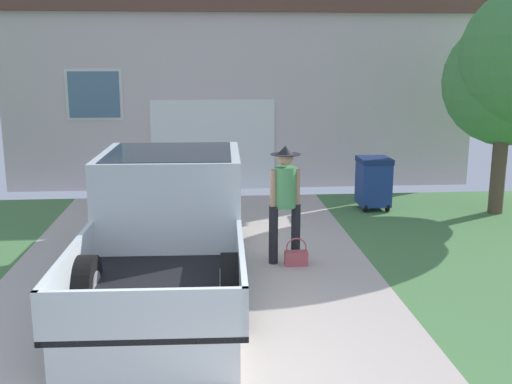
{
  "coord_description": "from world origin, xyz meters",
  "views": [
    {
      "loc": [
        0.22,
        -4.02,
        2.94
      ],
      "look_at": [
        0.91,
        4.43,
        1.08
      ],
      "focal_mm": 42.94,
      "sensor_mm": 36.0,
      "label": 1
    }
  ],
  "objects": [
    {
      "name": "handbag",
      "position": [
        1.49,
        4.35,
        0.13
      ],
      "size": [
        0.33,
        0.15,
        0.41
      ],
      "color": "#B24C56",
      "rests_on": "ground"
    },
    {
      "name": "wheeled_trash_bin",
      "position": [
        3.5,
        7.61,
        0.56
      ],
      "size": [
        0.6,
        0.72,
        1.03
      ],
      "color": "navy",
      "rests_on": "ground"
    },
    {
      "name": "pickup_truck",
      "position": [
        -0.29,
        4.34,
        0.74
      ],
      "size": [
        2.1,
        5.56,
        1.67
      ],
      "rotation": [
        0.0,
        0.0,
        -0.03
      ],
      "color": "silver",
      "rests_on": "ground"
    },
    {
      "name": "house_with_garage",
      "position": [
        1.05,
        13.07,
        2.35
      ],
      "size": [
        11.07,
        6.81,
        4.64
      ],
      "color": "beige",
      "rests_on": "ground"
    },
    {
      "name": "person_with_hat",
      "position": [
        1.34,
        4.52,
        1.02
      ],
      "size": [
        0.47,
        0.43,
        1.73
      ],
      "rotation": [
        0.0,
        0.0,
        -2.9
      ],
      "color": "black",
      "rests_on": "ground"
    }
  ]
}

